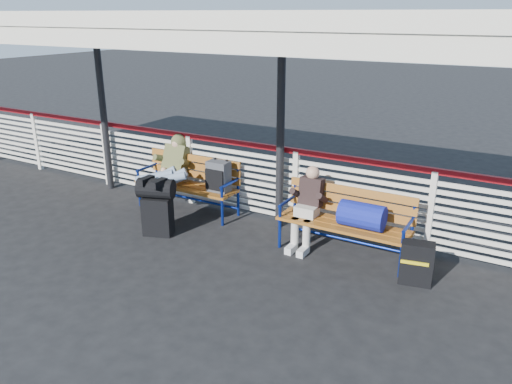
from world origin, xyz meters
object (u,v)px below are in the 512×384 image
Objects in this scene: luggage_stack at (157,204)px; traveler_man at (167,173)px; companion_person at (307,207)px; bench_left at (200,178)px; bench_right at (354,216)px; suitcase_side at (416,263)px.

traveler_man reaches higher than luggage_stack.
bench_left is at bearing 172.43° from companion_person.
bench_right is 3.33× the size of suitcase_side.
luggage_stack is 2.22m from companion_person.
luggage_stack is at bearing -62.76° from traveler_man.
traveler_man is 2.43m from companion_person.
traveler_man is at bearing -178.36° from bench_right.
luggage_stack is at bearing -160.05° from companion_person.
traveler_man is at bearing -178.05° from companion_person.
companion_person reaches higher than suitcase_side.
traveler_man is (-0.35, 0.67, 0.25)m from luggage_stack.
bench_right is 1.12× the size of traveler_man.
luggage_stack is 1.04m from bench_left.
bench_left is 1.57× the size of companion_person.
companion_person is (-0.68, -0.01, -0.00)m from bench_right.
bench_left is 3.71m from suitcase_side.
bench_left is at bearing 68.47° from luggage_stack.
bench_left reaches higher than luggage_stack.
bench_left is at bearing 174.43° from bench_right.
bench_right is 0.68m from companion_person.
traveler_man is 2.97× the size of suitcase_side.
traveler_man is 4.06m from suitcase_side.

